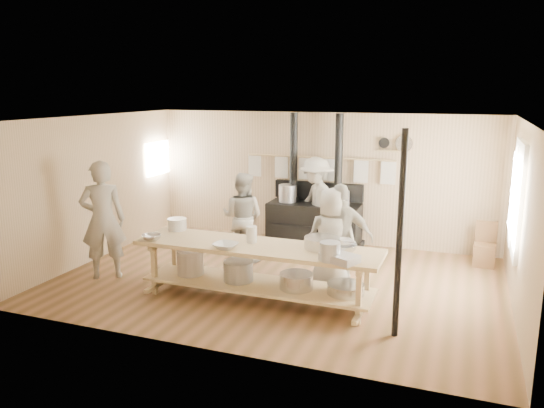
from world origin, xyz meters
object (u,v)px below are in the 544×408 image
cook_left (243,217)px  chair (484,253)px  cook_center (332,240)px  prep_table (257,267)px  cook_right (340,239)px  cook_far_left (103,220)px  cook_by_window (316,203)px  stove (314,220)px  roasting_pan (340,258)px

cook_left → chair: 4.31m
cook_left → cook_center: 2.09m
prep_table → cook_right: size_ratio=2.15×
cook_far_left → cook_by_window: size_ratio=1.09×
stove → cook_by_window: (0.08, -0.17, 0.37)m
cook_far_left → cook_center: bearing=157.6°
prep_table → cook_by_window: size_ratio=2.02×
stove → cook_left: size_ratio=1.62×
cook_left → chair: (4.11, 1.19, -0.57)m
prep_table → cook_far_left: (-2.70, 0.05, 0.45)m
cook_by_window → chair: 3.15m
cook_far_left → cook_by_window: 3.95m
cook_far_left → cook_by_window: bearing=-168.2°
cook_left → cook_right: bearing=154.5°
cook_right → roasting_pan: cook_right is taller
cook_far_left → cook_left: size_ratio=1.21×
cook_far_left → cook_left: cook_far_left is taller
cook_right → roasting_pan: bearing=88.7°
cook_far_left → cook_left: 2.40m
cook_far_left → cook_right: bearing=157.6°
cook_far_left → cook_left: bearing=-170.5°
cook_left → cook_right: size_ratio=0.96×
prep_table → cook_by_window: 2.88m
stove → chair: size_ratio=3.35×
stove → prep_table: size_ratio=0.72×
stove → prep_table: stove is taller
cook_far_left → roasting_pan: (4.00, -0.38, -0.07)m
prep_table → cook_right: bearing=36.4°
chair → cook_right: bearing=-131.8°
cook_left → chair: size_ratio=2.07×
chair → roasting_pan: 3.76m
cook_left → cook_right: 2.20m
roasting_pan → chair: bearing=59.8°
cook_left → cook_by_window: bearing=-132.6°
cook_far_left → cook_right: cook_far_left is taller
chair → cook_by_window: bearing=-176.3°
cook_by_window → prep_table: bearing=-48.3°
chair → roasting_pan: (-1.86, -3.20, 0.67)m
cook_left → roasting_pan: cook_left is taller
stove → cook_right: stove is taller
prep_table → cook_center: size_ratio=2.22×
cook_center → cook_by_window: (-0.84, 2.10, 0.08)m
cook_left → cook_center: bearing=152.5°
cook_center → prep_table: bearing=41.8°
stove → roasting_pan: 3.61m
cook_far_left → roasting_pan: size_ratio=4.16×
cook_far_left → cook_right: 3.83m
cook_far_left → roasting_pan: 4.02m
cook_center → stove: bearing=-65.1°
prep_table → cook_by_window: (0.08, 2.85, 0.37)m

